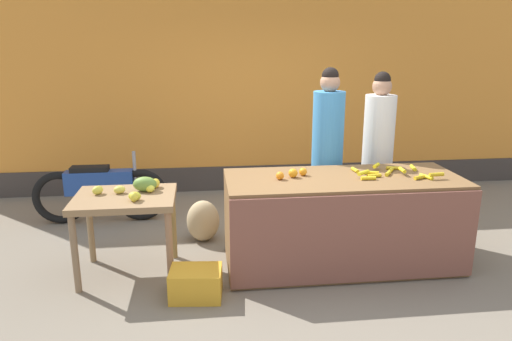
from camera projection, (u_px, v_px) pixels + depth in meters
ground_plane at (289, 265)px, 4.70m from camera, size 24.00×24.00×0.00m
market_wall_back at (258, 89)px, 6.85m from camera, size 8.46×0.23×3.02m
fruit_stall_counter at (342, 221)px, 4.63m from camera, size 2.25×0.92×0.89m
side_table_wooden at (125, 207)px, 4.35m from camera, size 0.91×0.71×0.78m
banana_bunch_pile at (391, 172)px, 4.59m from camera, size 0.80×0.48×0.07m
orange_pile at (292, 173)px, 4.49m from camera, size 0.32×0.19×0.09m
mango_papaya_pile at (141, 187)px, 4.40m from camera, size 0.62×0.51×0.14m
vendor_woman_blue_shirt at (327, 154)px, 5.18m from camera, size 0.34×0.34×1.88m
vendor_woman_white_shirt at (377, 154)px, 5.31m from camera, size 0.34×0.34×1.83m
parked_motorcycle at (100, 190)px, 5.73m from camera, size 1.60×0.18×0.88m
produce_crate at (196, 283)px, 4.07m from camera, size 0.47×0.36×0.26m
produce_sack at (203, 221)px, 5.22m from camera, size 0.36×0.30×0.46m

